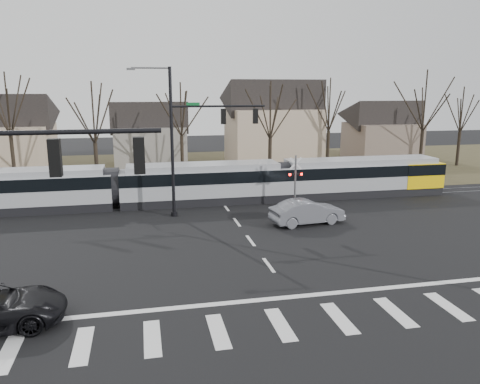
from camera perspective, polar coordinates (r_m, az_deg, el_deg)
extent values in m
plane|color=black|center=(22.31, 4.91, -10.71)|extent=(140.00, 140.00, 0.00)
cube|color=#38331E|center=(52.68, -5.23, 2.84)|extent=(140.00, 28.00, 0.01)
cube|color=silver|center=(18.49, -26.40, -17.21)|extent=(0.60, 2.60, 0.01)
cube|color=silver|center=(18.03, -18.66, -17.30)|extent=(0.60, 2.60, 0.01)
cube|color=silver|center=(17.88, -10.65, -17.09)|extent=(0.60, 2.60, 0.01)
cube|color=silver|center=(18.05, -2.69, -16.56)|extent=(0.60, 2.60, 0.01)
cube|color=silver|center=(18.54, 4.94, -15.77)|extent=(0.60, 2.60, 0.01)
cube|color=silver|center=(19.31, 12.01, -14.79)|extent=(0.60, 2.60, 0.01)
cube|color=silver|center=(20.34, 18.38, -13.72)|extent=(0.60, 2.60, 0.01)
cube|color=silver|center=(21.58, 24.03, -12.62)|extent=(0.60, 2.60, 0.01)
cube|color=silver|center=(20.74, 6.38, -12.59)|extent=(28.00, 0.35, 0.01)
cube|color=silver|center=(24.08, 3.52, -8.88)|extent=(0.18, 2.00, 0.01)
cube|color=silver|center=(27.72, 1.30, -5.95)|extent=(0.18, 2.00, 0.01)
cube|color=silver|center=(31.45, -0.38, -3.70)|extent=(0.18, 2.00, 0.01)
cube|color=silver|center=(35.24, -1.70, -1.93)|extent=(0.18, 2.00, 0.01)
cube|color=silver|center=(39.07, -2.75, -0.50)|extent=(0.18, 2.00, 0.01)
cube|color=silver|center=(42.93, -3.62, 0.67)|extent=(0.18, 2.00, 0.01)
cube|color=silver|center=(46.82, -4.34, 1.65)|extent=(0.18, 2.00, 0.01)
cube|color=silver|center=(50.72, -4.96, 2.48)|extent=(0.18, 2.00, 0.01)
cube|color=#59595E|center=(36.28, -2.01, -1.47)|extent=(90.00, 0.12, 0.06)
cube|color=#59595E|center=(37.63, -2.38, -0.96)|extent=(90.00, 0.12, 0.06)
cube|color=gray|center=(37.44, -25.86, 0.09)|extent=(13.78, 2.97, 3.10)
cube|color=black|center=(37.32, -25.95, 1.03)|extent=(13.80, 3.01, 0.90)
cube|color=gray|center=(36.61, -4.46, 1.06)|extent=(12.72, 2.97, 3.10)
cube|color=black|center=(36.49, -4.48, 2.03)|extent=(12.74, 3.01, 0.90)
cube|color=gray|center=(40.50, 14.47, 1.80)|extent=(13.78, 2.97, 3.10)
cube|color=black|center=(40.39, 14.52, 2.68)|extent=(13.80, 3.01, 0.90)
cube|color=yellow|center=(43.03, 20.69, 2.13)|extent=(3.39, 3.03, 2.07)
imported|color=slate|center=(31.23, 8.18, -2.41)|extent=(3.08, 5.40, 1.62)
cylinder|color=black|center=(13.89, -23.18, 6.68)|extent=(6.50, 0.14, 0.14)
cube|color=black|center=(13.91, -21.62, 3.90)|extent=(0.32, 0.32, 1.05)
sphere|color=#FF0C07|center=(13.87, -21.73, 5.25)|extent=(0.22, 0.22, 0.22)
cube|color=black|center=(13.71, -12.19, 4.39)|extent=(0.32, 0.32, 1.05)
sphere|color=#FF0C07|center=(13.67, -12.26, 5.76)|extent=(0.22, 0.22, 0.22)
cylinder|color=black|center=(32.36, -8.29, 5.84)|extent=(0.22, 0.22, 10.20)
cylinder|color=black|center=(33.29, -8.02, -2.65)|extent=(0.44, 0.44, 0.30)
cylinder|color=black|center=(32.55, -2.62, 10.41)|extent=(6.50, 0.14, 0.14)
cube|color=#0C5926|center=(32.30, -5.74, 10.61)|extent=(0.90, 0.03, 0.22)
cube|color=black|center=(32.64, -2.04, 9.19)|extent=(0.32, 0.32, 1.05)
sphere|color=#FF0C07|center=(32.62, -2.04, 9.77)|extent=(0.22, 0.22, 0.22)
cube|color=black|center=(33.11, 1.89, 9.24)|extent=(0.32, 0.32, 1.05)
sphere|color=#FF0C07|center=(33.09, 1.90, 9.81)|extent=(0.22, 0.22, 0.22)
cube|color=#59595B|center=(32.12, -13.17, 14.40)|extent=(0.55, 0.22, 0.14)
cylinder|color=#59595B|center=(34.90, 6.75, 1.21)|extent=(0.14, 0.14, 4.00)
cylinder|color=#59595B|center=(35.31, 6.67, -1.82)|extent=(0.36, 0.36, 0.20)
cube|color=silver|center=(34.65, 6.80, 3.48)|extent=(0.95, 0.04, 0.95)
cube|color=silver|center=(34.65, 6.80, 3.48)|extent=(0.95, 0.04, 0.95)
cube|color=black|center=(34.78, 6.77, 2.17)|extent=(1.00, 0.10, 0.12)
sphere|color=#FF0C07|center=(34.57, 6.11, 2.13)|extent=(0.18, 0.18, 0.18)
sphere|color=#FF0C07|center=(34.86, 7.51, 2.18)|extent=(0.18, 0.18, 0.18)
cube|color=tan|center=(55.72, -26.49, 4.71)|extent=(9.00, 8.00, 5.00)
cube|color=slate|center=(55.98, -10.88, 5.56)|extent=(8.00, 7.00, 4.50)
cube|color=tan|center=(54.99, 3.99, 6.68)|extent=(10.00, 8.00, 6.50)
cube|color=#67574C|center=(62.67, 16.84, 5.97)|extent=(8.00, 7.00, 4.50)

